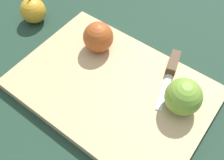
% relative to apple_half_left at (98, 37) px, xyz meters
% --- Properties ---
extents(ground_plane, '(4.00, 4.00, 0.00)m').
position_rel_apple_half_left_xyz_m(ground_plane, '(0.09, -0.07, -0.06)').
color(ground_plane, '#1E3828').
extents(cutting_board, '(0.44, 0.31, 0.02)m').
position_rel_apple_half_left_xyz_m(cutting_board, '(0.09, -0.07, -0.05)').
color(cutting_board, tan).
rests_on(cutting_board, ground_plane).
extents(apple_half_left, '(0.07, 0.07, 0.07)m').
position_rel_apple_half_left_xyz_m(apple_half_left, '(0.00, 0.00, 0.00)').
color(apple_half_left, '#AD4C1E').
rests_on(apple_half_left, cutting_board).
extents(apple_half_right, '(0.08, 0.08, 0.08)m').
position_rel_apple_half_left_xyz_m(apple_half_right, '(0.24, -0.04, 0.00)').
color(apple_half_right, olive).
rests_on(apple_half_right, cutting_board).
extents(knife, '(0.06, 0.16, 0.02)m').
position_rel_apple_half_left_xyz_m(knife, '(0.18, 0.05, -0.03)').
color(knife, silver).
rests_on(knife, cutting_board).
extents(apple_whole, '(0.07, 0.07, 0.08)m').
position_rel_apple_half_left_xyz_m(apple_whole, '(-0.22, -0.00, -0.03)').
color(apple_whole, gold).
rests_on(apple_whole, ground_plane).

